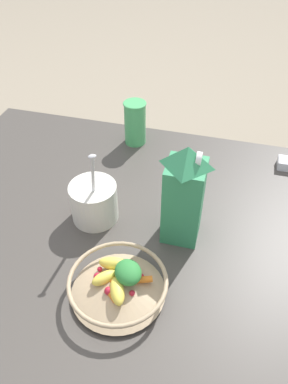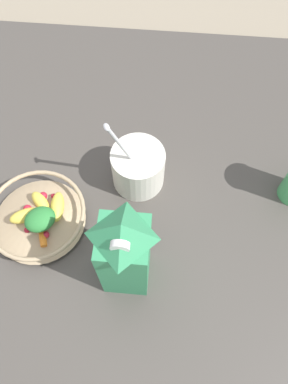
% 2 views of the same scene
% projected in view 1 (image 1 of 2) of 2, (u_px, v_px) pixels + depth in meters
% --- Properties ---
extents(ground_plane, '(6.00, 6.00, 0.00)m').
position_uv_depth(ground_plane, '(94.00, 253.00, 1.01)').
color(ground_plane, gray).
extents(countertop, '(1.15, 1.15, 0.04)m').
position_uv_depth(countertop, '(93.00, 248.00, 0.99)').
color(countertop, '#47423D').
rests_on(countertop, ground_plane).
extents(fruit_bowl, '(0.23, 0.23, 0.08)m').
position_uv_depth(fruit_bowl, '(118.00, 284.00, 0.84)').
color(fruit_bowl, tan).
rests_on(fruit_bowl, countertop).
extents(milk_carton, '(0.09, 0.09, 0.28)m').
position_uv_depth(milk_carton, '(184.00, 194.00, 0.91)').
color(milk_carton, '#338C59').
rests_on(milk_carton, countertop).
extents(yogurt_tub, '(0.13, 0.13, 0.26)m').
position_uv_depth(yogurt_tub, '(94.00, 200.00, 1.01)').
color(yogurt_tub, silver).
rests_on(yogurt_tub, countertop).
extents(drinking_cup, '(0.08, 0.08, 0.15)m').
position_uv_depth(drinking_cup, '(135.00, 122.00, 1.27)').
color(drinking_cup, '#4CB266').
rests_on(drinking_cup, countertop).
extents(spice_jar, '(0.05, 0.05, 0.03)m').
position_uv_depth(spice_jar, '(286.00, 164.00, 1.21)').
color(spice_jar, silver).
rests_on(spice_jar, countertop).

